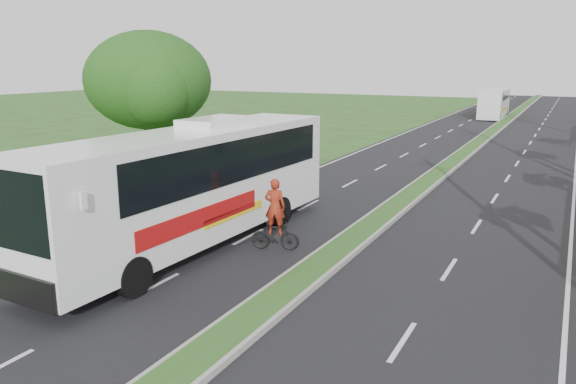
% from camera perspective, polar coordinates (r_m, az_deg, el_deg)
% --- Properties ---
extents(ground, '(180.00, 180.00, 0.00)m').
position_cam_1_polar(ground, '(14.33, -2.33, -12.01)').
color(ground, '#2C481A').
rests_on(ground, ground).
extents(road_asphalt, '(14.00, 160.00, 0.02)m').
position_cam_1_polar(road_asphalt, '(32.50, 15.27, 1.90)').
color(road_asphalt, black).
rests_on(road_asphalt, ground).
extents(median_strip, '(1.20, 160.00, 0.18)m').
position_cam_1_polar(median_strip, '(32.48, 15.28, 2.06)').
color(median_strip, gray).
rests_on(median_strip, ground).
extents(lane_edge_left, '(0.12, 160.00, 0.01)m').
position_cam_1_polar(lane_edge_left, '(34.45, 4.32, 2.93)').
color(lane_edge_left, silver).
rests_on(lane_edge_left, ground).
extents(lane_edge_right, '(0.12, 160.00, 0.01)m').
position_cam_1_polar(lane_edge_right, '(31.86, 27.11, 0.67)').
color(lane_edge_right, silver).
rests_on(lane_edge_right, ground).
extents(shade_tree, '(6.30, 6.00, 7.54)m').
position_cam_1_polar(shade_tree, '(28.24, -14.13, 10.61)').
color(shade_tree, '#473321').
rests_on(shade_tree, ground).
extents(coach_bus_main, '(3.28, 13.14, 4.21)m').
position_cam_1_polar(coach_bus_main, '(18.73, -9.43, 1.34)').
color(coach_bus_main, white).
rests_on(coach_bus_main, ground).
extents(coach_bus_far, '(2.58, 10.63, 3.08)m').
position_cam_1_polar(coach_bus_far, '(67.04, 20.24, 8.63)').
color(coach_bus_far, white).
rests_on(coach_bus_far, ground).
extents(motorcyclist, '(1.66, 0.91, 2.42)m').
position_cam_1_polar(motorcyclist, '(18.37, -1.33, -3.16)').
color(motorcyclist, black).
rests_on(motorcyclist, ground).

